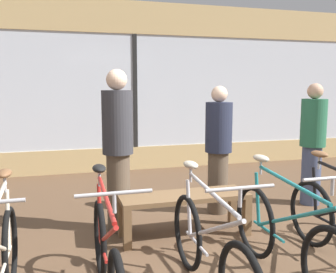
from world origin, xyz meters
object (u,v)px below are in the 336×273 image
Objects in this scene: bicycle_far_left at (1,270)px; bicycle_left at (107,259)px; customer_near_rack at (118,147)px; customer_mid_floor at (219,145)px; customer_by_window at (313,142)px; display_bench at (184,202)px; bicycle_center_left at (209,252)px; bicycle_center_right at (286,239)px.

bicycle_left is at bearing -2.08° from bicycle_far_left.
customer_near_rack reaches higher than bicycle_left.
customer_near_rack is 1.11× the size of customer_mid_floor.
bicycle_far_left is 1.04× the size of customer_mid_floor.
customer_by_window reaches higher than customer_mid_floor.
display_bench is at bearing 32.44° from bicycle_far_left.
customer_mid_floor is (-1.37, 0.05, 0.00)m from customer_by_window.
bicycle_far_left is at bearing -147.56° from display_bench.
display_bench is at bearing 48.68° from bicycle_left.
customer_near_rack is at bearing -175.33° from customer_by_window.
bicycle_left is 1.20× the size of display_bench.
customer_by_window is at bearing 29.31° from bicycle_left.
customer_mid_floor is (0.88, 1.85, 0.50)m from bicycle_center_left.
customer_near_rack is 1.09× the size of customer_by_window.
bicycle_left is 0.93× the size of customer_near_rack.
bicycle_center_right is 0.98× the size of customer_near_rack.
bicycle_center_right is (2.18, -0.10, 0.01)m from bicycle_far_left.
bicycle_center_left is 0.95× the size of customer_near_rack.
bicycle_far_left is 0.72m from bicycle_left.
customer_by_window is (2.25, 1.80, 0.50)m from bicycle_center_left.
bicycle_far_left is at bearing -144.10° from customer_mid_floor.
bicycle_far_left is 2.00m from display_bench.
bicycle_center_left is at bearing -74.08° from customer_near_rack.
bicycle_far_left is at bearing 174.71° from bicycle_center_left.
bicycle_far_left is 0.96× the size of bicycle_center_right.
customer_near_rack is 2.71m from customer_by_window.
bicycle_center_left is at bearing -177.14° from bicycle_center_right.
customer_mid_floor is (1.33, 0.27, -0.08)m from customer_near_rack.
bicycle_center_right is at bearing -53.42° from customer_near_rack.
bicycle_center_right reaches higher than display_bench.
customer_by_window reaches higher than bicycle_center_left.
bicycle_center_left reaches higher than bicycle_far_left.
customer_near_rack is (0.31, 1.47, 0.59)m from bicycle_left.
customer_by_window is at bearing 38.67° from bicycle_center_left.
customer_mid_floor reaches higher than display_bench.
bicycle_center_left is at bearing -115.48° from customer_mid_floor.
bicycle_center_right reaches higher than bicycle_center_left.
bicycle_center_left is 1.23m from display_bench.
display_bench is (1.69, 1.07, 0.01)m from bicycle_far_left.
customer_mid_floor is at bearing 84.17° from bicycle_center_right.
bicycle_left is 3.49m from customer_by_window.
customer_mid_floor is (0.67, 0.64, 0.50)m from display_bench.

